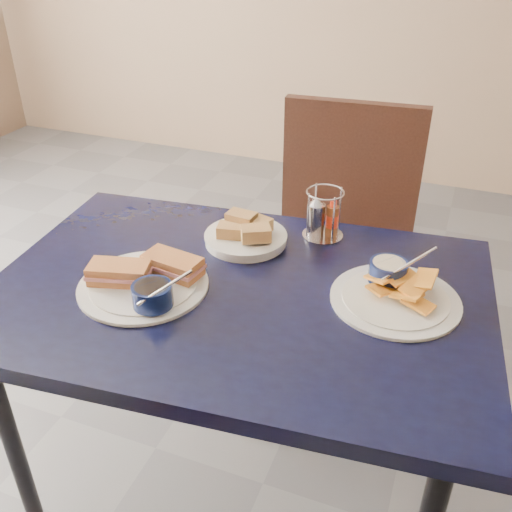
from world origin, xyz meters
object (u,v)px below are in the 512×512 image
(sandwich_plate, at_px, (146,280))
(chair_far, at_px, (343,234))
(bread_basket, at_px, (246,235))
(plantain_plate, at_px, (394,289))
(condiment_caddy, at_px, (322,217))
(dining_table, at_px, (238,311))

(sandwich_plate, bearing_deg, chair_far, 68.12)
(chair_far, xyz_separation_m, bread_basket, (-0.17, -0.47, 0.21))
(chair_far, xyz_separation_m, plantain_plate, (0.24, -0.58, 0.20))
(condiment_caddy, bearing_deg, bread_basket, -148.60)
(plantain_plate, distance_m, condiment_caddy, 0.32)
(condiment_caddy, bearing_deg, sandwich_plate, -128.78)
(chair_far, height_order, condiment_caddy, chair_far)
(dining_table, relative_size, condiment_caddy, 9.03)
(chair_far, relative_size, bread_basket, 4.59)
(plantain_plate, relative_size, condiment_caddy, 2.15)
(chair_far, distance_m, plantain_plate, 0.66)
(condiment_caddy, bearing_deg, dining_table, -110.25)
(bread_basket, height_order, condiment_caddy, condiment_caddy)
(sandwich_plate, xyz_separation_m, plantain_plate, (0.54, 0.18, -0.01))
(bread_basket, bearing_deg, plantain_plate, -14.67)
(dining_table, relative_size, chair_far, 1.24)
(sandwich_plate, bearing_deg, condiment_caddy, 51.22)
(bread_basket, relative_size, condiment_caddy, 1.58)
(chair_far, relative_size, plantain_plate, 3.37)
(plantain_plate, xyz_separation_m, bread_basket, (-0.41, 0.11, 0.01))
(bread_basket, bearing_deg, sandwich_plate, -115.87)
(chair_far, distance_m, bread_basket, 0.54)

